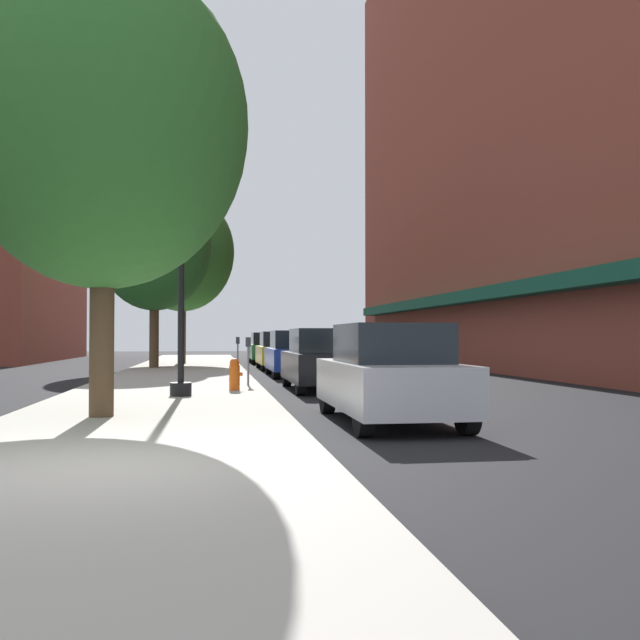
# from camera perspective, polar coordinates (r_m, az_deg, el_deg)

# --- Properties ---
(ground_plane) EXTENTS (90.00, 90.00, 0.00)m
(ground_plane) POSITION_cam_1_polar(r_m,az_deg,el_deg) (25.71, -2.20, -4.57)
(ground_plane) COLOR black
(sidewalk_slab) EXTENTS (4.80, 50.00, 0.12)m
(sidewalk_slab) POSITION_cam_1_polar(r_m,az_deg,el_deg) (26.55, -11.08, -4.32)
(sidewalk_slab) COLOR #A8A399
(sidewalk_slab) RESTS_ON ground
(building_right_brick) EXTENTS (6.80, 40.00, 25.68)m
(building_right_brick) POSITION_cam_1_polar(r_m,az_deg,el_deg) (34.54, 16.39, 17.92)
(building_right_brick) COLOR brown
(building_right_brick) RESTS_ON ground
(building_far_background) EXTENTS (6.80, 18.00, 18.35)m
(building_far_background) POSITION_cam_1_polar(r_m,az_deg,el_deg) (46.75, -23.86, 8.26)
(building_far_background) COLOR brown
(building_far_background) RESTS_ON ground
(lamppost) EXTENTS (0.48, 0.48, 5.90)m
(lamppost) POSITION_cam_1_polar(r_m,az_deg,el_deg) (16.14, -11.17, 4.92)
(lamppost) COLOR black
(lamppost) RESTS_ON sidewalk_slab
(fire_hydrant) EXTENTS (0.33, 0.26, 0.79)m
(fire_hydrant) POSITION_cam_1_polar(r_m,az_deg,el_deg) (17.58, -6.94, -4.37)
(fire_hydrant) COLOR #E05614
(fire_hydrant) RESTS_ON sidewalk_slab
(parking_meter_near) EXTENTS (0.14, 0.09, 1.31)m
(parking_meter_near) POSITION_cam_1_polar(r_m,az_deg,el_deg) (27.12, -6.68, -2.39)
(parking_meter_near) COLOR slate
(parking_meter_near) RESTS_ON sidewalk_slab
(parking_meter_far) EXTENTS (0.14, 0.09, 1.31)m
(parking_meter_far) POSITION_cam_1_polar(r_m,az_deg,el_deg) (19.35, -5.84, -2.82)
(parking_meter_far) COLOR slate
(parking_meter_far) RESTS_ON sidewalk_slab
(tree_near) EXTENTS (5.13, 5.13, 8.47)m
(tree_near) POSITION_cam_1_polar(r_m,az_deg,el_deg) (35.61, -11.11, 5.41)
(tree_near) COLOR #4C3823
(tree_near) RESTS_ON sidewalk_slab
(tree_mid) EXTENTS (4.85, 4.85, 7.69)m
(tree_mid) POSITION_cam_1_polar(r_m,az_deg,el_deg) (12.76, -17.15, 14.94)
(tree_mid) COLOR #4C3823
(tree_mid) RESTS_ON sidewalk_slab
(tree_far) EXTENTS (4.82, 4.82, 7.98)m
(tree_far) POSITION_cam_1_polar(r_m,az_deg,el_deg) (31.15, -13.26, 5.83)
(tree_far) COLOR #4C3823
(tree_far) RESTS_ON sidewalk_slab
(car_silver) EXTENTS (1.80, 4.30, 1.66)m
(car_silver) POSITION_cam_1_polar(r_m,az_deg,el_deg) (11.85, 5.62, -4.44)
(car_silver) COLOR black
(car_silver) RESTS_ON ground
(car_black) EXTENTS (1.80, 4.30, 1.66)m
(car_black) POSITION_cam_1_polar(r_m,az_deg,el_deg) (18.93, 0.17, -3.28)
(car_black) COLOR black
(car_black) RESTS_ON ground
(car_blue) EXTENTS (1.80, 4.30, 1.66)m
(car_blue) POSITION_cam_1_polar(r_m,az_deg,el_deg) (25.45, -2.14, -2.79)
(car_blue) COLOR black
(car_blue) RESTS_ON ground
(car_yellow) EXTENTS (1.80, 4.30, 1.66)m
(car_yellow) POSITION_cam_1_polar(r_m,az_deg,el_deg) (31.12, -3.35, -2.52)
(car_yellow) COLOR black
(car_yellow) RESTS_ON ground
(car_green) EXTENTS (1.80, 4.30, 1.66)m
(car_green) POSITION_cam_1_polar(r_m,az_deg,el_deg) (38.20, -4.36, -2.30)
(car_green) COLOR black
(car_green) RESTS_ON ground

